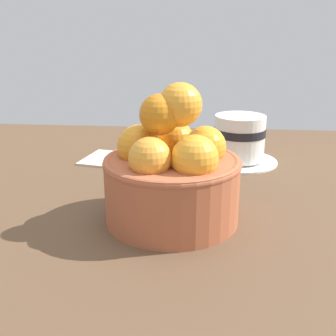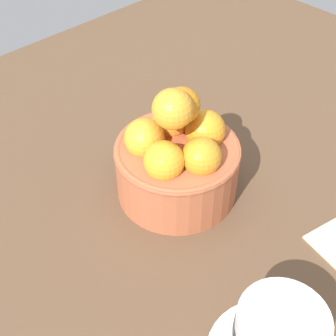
# 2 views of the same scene
# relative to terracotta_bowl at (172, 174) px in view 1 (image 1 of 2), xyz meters

# --- Properties ---
(ground_plane) EXTENTS (1.18, 0.93, 0.03)m
(ground_plane) POSITION_rel_terracotta_bowl_xyz_m (0.00, 0.00, -0.07)
(ground_plane) COLOR brown
(terracotta_bowl) EXTENTS (0.15, 0.15, 0.16)m
(terracotta_bowl) POSITION_rel_terracotta_bowl_xyz_m (0.00, 0.00, 0.00)
(terracotta_bowl) COLOR #AD5938
(terracotta_bowl) RESTS_ON ground_plane
(coffee_cup) EXTENTS (0.13, 0.13, 0.08)m
(coffee_cup) POSITION_rel_terracotta_bowl_xyz_m (0.09, 0.23, -0.02)
(coffee_cup) COLOR white
(coffee_cup) RESTS_ON ground_plane
(folded_napkin) EXTENTS (0.14, 0.11, 0.01)m
(folded_napkin) POSITION_rel_terracotta_bowl_xyz_m (-0.10, 0.21, -0.05)
(folded_napkin) COLOR beige
(folded_napkin) RESTS_ON ground_plane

